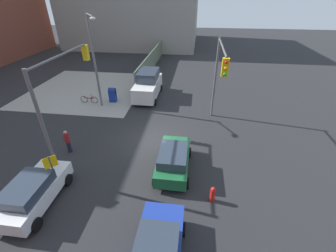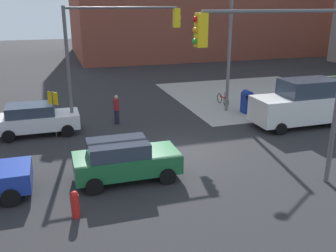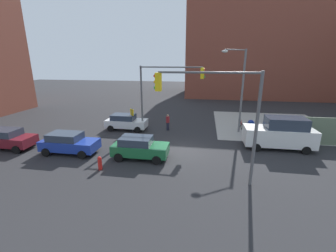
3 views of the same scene
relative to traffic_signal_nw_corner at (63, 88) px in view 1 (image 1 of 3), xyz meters
name	(u,v)px [view 1 (image 1 of 3)]	position (x,y,z in m)	size (l,w,h in m)	color
ground_plane	(151,141)	(2.11, -4.50, -4.67)	(120.00, 120.00, 0.00)	#28282B
sidewalk_corner	(87,89)	(11.11, 4.50, -4.67)	(12.00, 12.00, 0.01)	#9E9B93
construction_fence	(152,60)	(19.64, -1.30, -3.47)	(19.06, 0.12, 2.40)	#607056
traffic_signal_nw_corner	(63,88)	(0.00, 0.00, 0.00)	(6.19, 0.36, 6.50)	#59595B
traffic_signal_se_corner	(219,71)	(4.39, -9.00, -0.02)	(5.78, 0.36, 6.50)	#59595B
street_lamp_corner	(94,56)	(7.00, 1.09, 0.03)	(2.38, 1.61, 8.00)	slate
warning_sign_two_way	(52,168)	(-3.29, -0.50, -3.03)	(0.48, 0.48, 2.40)	#4C4C4C
mailbox_blue	(113,94)	(8.31, 0.50, -3.91)	(0.56, 0.64, 1.43)	navy
fire_hydrant	(213,194)	(-2.89, -8.70, -4.19)	(0.26, 0.26, 0.94)	red
hatchback_green	(173,159)	(-0.82, -6.45, -3.83)	(4.07, 2.02, 1.62)	#1E6638
sedan_white	(33,192)	(-4.22, 0.19, -3.83)	(4.19, 2.02, 1.62)	white
van_white_delivery	(148,85)	(9.95, -2.70, -3.39)	(5.40, 2.32, 2.62)	white
pedestrian_crossing	(68,141)	(0.11, 0.70, -3.80)	(0.36, 0.36, 1.68)	maroon
bicycle_leaning_on_fence	(89,100)	(7.71, 2.70, -4.33)	(0.05, 1.75, 0.97)	black
bicycle_at_crosswalk	(6,204)	(-4.69, 1.50, -4.33)	(1.75, 0.05, 0.97)	black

